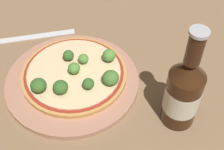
# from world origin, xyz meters

# --- Properties ---
(ground_plane) EXTENTS (3.00, 3.00, 0.00)m
(ground_plane) POSITION_xyz_m (0.00, 0.00, 0.00)
(ground_plane) COLOR #846647
(plate) EXTENTS (0.30, 0.30, 0.01)m
(plate) POSITION_xyz_m (0.02, -0.01, 0.01)
(plate) COLOR tan
(plate) RESTS_ON ground_plane
(pizza) EXTENTS (0.24, 0.24, 0.01)m
(pizza) POSITION_xyz_m (0.01, -0.00, 0.02)
(pizza) COLOR tan
(pizza) RESTS_ON plate
(broccoli_floret_0) EXTENTS (0.02, 0.02, 0.03)m
(broccoli_floret_0) POSITION_xyz_m (0.07, 0.02, 0.04)
(broccoli_floret_0) COLOR #89A866
(broccoli_floret_0) RESTS_ON pizza
(broccoli_floret_1) EXTENTS (0.02, 0.02, 0.02)m
(broccoli_floret_1) POSITION_xyz_m (-0.01, 0.03, 0.04)
(broccoli_floret_1) COLOR #89A866
(broccoli_floret_1) RESTS_ON pizza
(broccoli_floret_2) EXTENTS (0.03, 0.03, 0.03)m
(broccoli_floret_2) POSITION_xyz_m (0.06, -0.04, 0.04)
(broccoli_floret_2) COLOR #89A866
(broccoli_floret_2) RESTS_ON pizza
(broccoli_floret_3) EXTENTS (0.03, 0.03, 0.03)m
(broccoli_floret_3) POSITION_xyz_m (0.01, 0.08, 0.04)
(broccoli_floret_3) COLOR #89A866
(broccoli_floret_3) RESTS_ON pizza
(broccoli_floret_4) EXTENTS (0.02, 0.02, 0.03)m
(broccoli_floret_4) POSITION_xyz_m (-0.03, 0.00, 0.04)
(broccoli_floret_4) COLOR #89A866
(broccoli_floret_4) RESTS_ON pizza
(broccoli_floret_5) EXTENTS (0.03, 0.03, 0.03)m
(broccoli_floret_5) POSITION_xyz_m (0.02, -0.00, 0.04)
(broccoli_floret_5) COLOR #89A866
(broccoli_floret_5) RESTS_ON pizza
(broccoli_floret_6) EXTENTS (0.04, 0.04, 0.03)m
(broccoli_floret_6) POSITION_xyz_m (0.07, 0.06, 0.04)
(broccoli_floret_6) COLOR #89A866
(broccoli_floret_6) RESTS_ON pizza
(broccoli_floret_7) EXTENTS (0.03, 0.03, 0.03)m
(broccoli_floret_7) POSITION_xyz_m (0.04, -0.08, 0.04)
(broccoli_floret_7) COLOR #89A866
(broccoli_floret_7) RESTS_ON pizza
(beer_bottle) EXTENTS (0.07, 0.07, 0.23)m
(beer_bottle) POSITION_xyz_m (0.19, 0.16, 0.08)
(beer_bottle) COLOR #381E0F
(beer_bottle) RESTS_ON ground_plane
(fork) EXTENTS (0.05, 0.19, 0.00)m
(fork) POSITION_xyz_m (-0.17, -0.05, 0.00)
(fork) COLOR silver
(fork) RESTS_ON ground_plane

